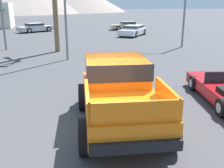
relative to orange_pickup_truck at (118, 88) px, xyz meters
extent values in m
plane|color=#424244|center=(-0.42, -0.31, -1.05)|extent=(320.00, 320.00, 0.00)
cube|color=orange|center=(-0.04, -0.33, -0.26)|extent=(2.45, 4.65, 0.57)
cube|color=orange|center=(0.06, 0.56, 0.41)|extent=(2.03, 2.15, 0.77)
cube|color=#1E2833|center=(0.06, 0.56, 0.55)|extent=(2.07, 2.19, 0.49)
cube|color=orange|center=(-1.12, -1.47, 0.27)|extent=(0.27, 1.78, 0.48)
cube|color=orange|center=(0.78, -1.67, 0.27)|extent=(0.27, 1.78, 0.48)
cube|color=orange|center=(-0.26, -2.42, 0.27)|extent=(1.90, 0.28, 0.48)
cube|color=black|center=(0.21, 1.94, -0.43)|extent=(1.95, 0.37, 0.24)
cube|color=black|center=(-0.28, -2.60, -0.43)|extent=(1.95, 0.37, 0.24)
cylinder|color=black|center=(-0.91, 1.16, -0.61)|extent=(0.41, 0.91, 0.88)
cylinder|color=#232326|center=(-0.91, 1.16, -0.61)|extent=(0.39, 0.52, 0.49)
cylinder|color=black|center=(1.13, 0.94, -0.61)|extent=(0.41, 0.91, 0.88)
cylinder|color=#232326|center=(1.13, 0.94, -0.61)|extent=(0.39, 0.52, 0.49)
cylinder|color=black|center=(-1.20, -1.60, -0.61)|extent=(0.41, 0.91, 0.88)
cylinder|color=#232326|center=(-1.20, -1.60, -0.61)|extent=(0.39, 0.52, 0.49)
cylinder|color=black|center=(0.84, -1.81, -0.61)|extent=(0.41, 0.91, 0.88)
cylinder|color=#232326|center=(0.84, -1.81, -0.61)|extent=(0.39, 0.52, 0.49)
cube|color=#1E2833|center=(4.40, 1.18, -0.25)|extent=(1.45, 0.33, 0.40)
cylinder|color=black|center=(3.74, 2.17, -0.75)|extent=(0.33, 0.63, 0.60)
cylinder|color=#9E9EA3|center=(3.74, 2.17, -0.75)|extent=(0.29, 0.37, 0.33)
cylinder|color=black|center=(3.26, -0.44, -0.75)|extent=(0.33, 0.63, 0.60)
cylinder|color=#9E9EA3|center=(3.26, -0.44, -0.75)|extent=(0.29, 0.37, 0.33)
cube|color=#B7BABF|center=(-3.68, 27.66, -0.61)|extent=(4.56, 3.75, 0.52)
cube|color=#B7BABF|center=(-3.77, 27.60, -0.15)|extent=(2.33, 2.24, 0.39)
cube|color=#1E2833|center=(-3.77, 27.60, -0.10)|extent=(2.38, 2.29, 0.23)
cylinder|color=black|center=(-2.99, 29.07, -0.72)|extent=(0.68, 0.54, 0.66)
cylinder|color=#9E9EA3|center=(-2.99, 29.07, -0.72)|extent=(0.43, 0.39, 0.36)
cylinder|color=black|center=(-2.11, 27.68, -0.72)|extent=(0.68, 0.54, 0.66)
cylinder|color=#9E9EA3|center=(-2.11, 27.68, -0.72)|extent=(0.43, 0.39, 0.36)
cylinder|color=black|center=(-5.25, 27.64, -0.72)|extent=(0.68, 0.54, 0.66)
cylinder|color=#9E9EA3|center=(-5.25, 27.64, -0.72)|extent=(0.43, 0.39, 0.36)
cylinder|color=black|center=(-4.38, 26.26, -0.72)|extent=(0.68, 0.54, 0.66)
cylinder|color=#9E9EA3|center=(-4.38, 26.26, -0.72)|extent=(0.43, 0.39, 0.36)
cube|color=white|center=(7.06, 21.14, -0.59)|extent=(4.20, 4.66, 0.56)
cube|color=white|center=(7.12, 21.22, -0.12)|extent=(2.43, 2.48, 0.39)
cube|color=#1E2833|center=(7.12, 21.22, -0.07)|extent=(2.49, 2.53, 0.23)
cylinder|color=black|center=(6.91, 19.50, -0.72)|extent=(0.57, 0.65, 0.65)
cylinder|color=#9E9EA3|center=(6.91, 19.50, -0.72)|extent=(0.40, 0.43, 0.36)
cylinder|color=black|center=(5.51, 20.59, -0.72)|extent=(0.57, 0.65, 0.65)
cylinder|color=#9E9EA3|center=(5.51, 20.59, -0.72)|extent=(0.40, 0.43, 0.36)
cylinder|color=black|center=(8.60, 21.69, -0.72)|extent=(0.57, 0.65, 0.65)
cylinder|color=#9E9EA3|center=(8.60, 21.69, -0.72)|extent=(0.40, 0.43, 0.36)
cylinder|color=black|center=(7.21, 22.77, -0.72)|extent=(0.57, 0.65, 0.65)
cylinder|color=#9E9EA3|center=(7.21, 22.77, -0.72)|extent=(0.40, 0.43, 0.36)
cube|color=tan|center=(8.32, 27.89, -0.61)|extent=(4.48, 2.13, 0.52)
cube|color=tan|center=(8.43, 27.88, -0.15)|extent=(1.94, 1.73, 0.41)
cube|color=#1E2833|center=(8.43, 27.88, -0.10)|extent=(1.98, 1.77, 0.25)
cylinder|color=black|center=(6.91, 27.12, -0.74)|extent=(0.64, 0.26, 0.63)
cylinder|color=#9E9EA3|center=(6.91, 27.12, -0.74)|extent=(0.36, 0.26, 0.34)
cylinder|color=black|center=(7.03, 28.86, -0.74)|extent=(0.64, 0.26, 0.63)
cylinder|color=#9E9EA3|center=(7.03, 28.86, -0.74)|extent=(0.36, 0.26, 0.34)
cylinder|color=black|center=(9.61, 26.92, -0.74)|extent=(0.64, 0.26, 0.63)
cylinder|color=#9E9EA3|center=(9.61, 26.92, -0.74)|extent=(0.36, 0.26, 0.34)
cylinder|color=black|center=(9.73, 28.67, -0.74)|extent=(0.64, 0.26, 0.63)
cylinder|color=#9E9EA3|center=(9.73, 28.67, -0.74)|extent=(0.36, 0.26, 0.34)
cylinder|color=slate|center=(-5.30, 14.46, 1.89)|extent=(0.16, 0.16, 5.89)
cylinder|color=slate|center=(8.62, 12.59, 1.63)|extent=(0.16, 0.16, 5.37)
cylinder|color=brown|center=(-1.43, 12.63, 2.48)|extent=(0.36, 0.61, 7.07)
camera|label=1|loc=(-1.83, -7.12, 2.39)|focal=42.00mm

